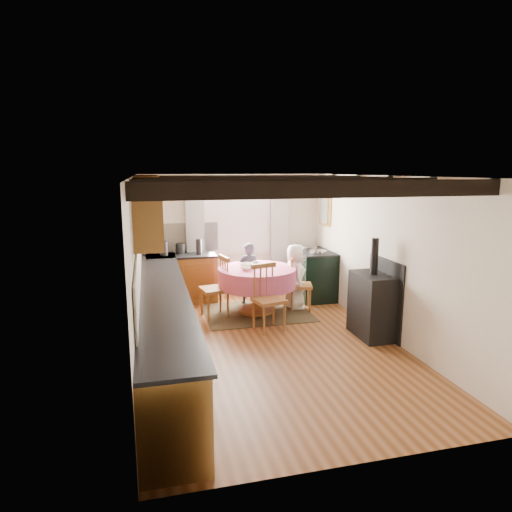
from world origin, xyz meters
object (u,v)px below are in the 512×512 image
object	(u,v)px
dining_table	(257,291)
aga_range	(313,274)
cast_iron_stove	(373,288)
child_far	(248,273)
cup	(256,264)
chair_near	(269,298)
chair_right	(301,283)
child_right	(295,277)
chair_left	(214,287)

from	to	relation	value
dining_table	aga_range	distance (m)	1.47
aga_range	cast_iron_stove	distance (m)	2.18
child_far	cup	distance (m)	0.58
chair_near	chair_right	distance (m)	1.19
child_right	chair_right	bearing A→B (deg)	-136.20
aga_range	child_far	xyz separation A→B (m)	(-1.32, -0.07, 0.10)
chair_right	cast_iron_stove	world-z (taller)	cast_iron_stove
cup	chair_near	bearing A→B (deg)	-91.21
aga_range	child_right	xyz separation A→B (m)	(-0.57, -0.58, 0.11)
chair_right	child_right	xyz separation A→B (m)	(-0.08, 0.09, 0.11)
chair_left	chair_right	distance (m)	1.56
chair_near	child_far	size ratio (longest dim) A/B	0.90
cup	child_right	bearing A→B (deg)	0.31
child_right	chair_left	bearing A→B (deg)	97.87
chair_right	cup	world-z (taller)	chair_right
cast_iron_stove	dining_table	bearing A→B (deg)	133.57
cast_iron_stove	cup	xyz separation A→B (m)	(-1.41, 1.58, 0.11)
chair_left	child_right	distance (m)	1.49
chair_left	cast_iron_stove	world-z (taller)	cast_iron_stove
cast_iron_stove	aga_range	bearing A→B (deg)	92.91
chair_left	child_far	bearing A→B (deg)	119.54
dining_table	cup	bearing A→B (deg)	89.68
chair_left	aga_range	size ratio (longest dim) A/B	1.01
cast_iron_stove	chair_near	bearing A→B (deg)	156.12
dining_table	chair_near	world-z (taller)	chair_near
aga_range	child_far	distance (m)	1.32
aga_range	chair_near	bearing A→B (deg)	-130.76
chair_left	child_far	world-z (taller)	child_far
chair_near	chair_left	world-z (taller)	chair_left
child_right	aga_range	bearing A→B (deg)	-41.50
child_far	child_right	size ratio (longest dim) A/B	0.98
chair_left	child_right	bearing A→B (deg)	83.92
chair_left	dining_table	bearing A→B (deg)	80.55
aga_range	child_right	distance (m)	0.82
chair_near	aga_range	size ratio (longest dim) A/B	1.01
cup	child_far	bearing A→B (deg)	91.93
child_right	cup	xyz separation A→B (m)	(-0.73, -0.00, 0.27)
chair_left	cup	world-z (taller)	chair_left
dining_table	aga_range	bearing A→B (deg)	27.65
chair_near	aga_range	world-z (taller)	chair_near
chair_near	chair_right	bearing A→B (deg)	32.58
dining_table	child_far	bearing A→B (deg)	91.56
child_right	cast_iron_stove	bearing A→B (deg)	-153.54
aga_range	child_right	bearing A→B (deg)	-134.70
chair_near	cup	xyz separation A→B (m)	(0.02, 0.95, 0.34)
aga_range	dining_table	bearing A→B (deg)	-152.35
aga_range	child_right	size ratio (longest dim) A/B	0.88
chair_right	child_right	size ratio (longest dim) A/B	0.82
cup	dining_table	bearing A→B (deg)	-90.32
chair_near	child_far	distance (m)	1.46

